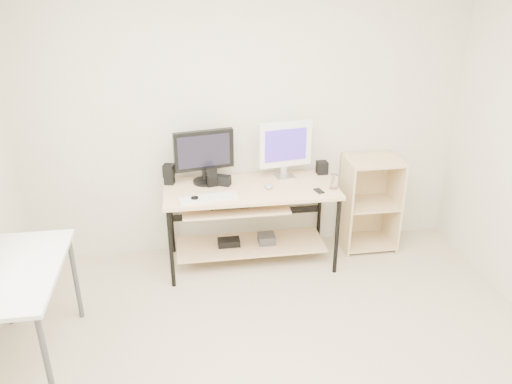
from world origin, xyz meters
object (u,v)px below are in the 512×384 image
object	(u,v)px
side_table	(13,280)
black_monitor	(204,153)
white_imac	(285,146)
audio_controller	(212,177)
shelf_unit	(368,202)
desk	(248,209)

from	to	relation	value
side_table	black_monitor	world-z (taller)	black_monitor
white_imac	audio_controller	world-z (taller)	white_imac
shelf_unit	audio_controller	bearing A→B (deg)	-176.61
desk	white_imac	xyz separation A→B (m)	(0.36, 0.18, 0.51)
desk	side_table	distance (m)	1.97
black_monitor	audio_controller	xyz separation A→B (m)	(0.05, -0.09, -0.18)
shelf_unit	black_monitor	distance (m)	1.64
black_monitor	audio_controller	world-z (taller)	black_monitor
shelf_unit	side_table	bearing A→B (deg)	-156.67
audio_controller	side_table	bearing A→B (deg)	-151.63
desk	black_monitor	xyz separation A→B (m)	(-0.36, 0.16, 0.48)
black_monitor	shelf_unit	bearing A→B (deg)	-10.60
side_table	audio_controller	bearing A→B (deg)	40.04
side_table	white_imac	xyz separation A→B (m)	(2.01, 1.24, 0.38)
side_table	audio_controller	distance (m)	1.77
shelf_unit	white_imac	xyz separation A→B (m)	(-0.82, 0.02, 0.60)
white_imac	black_monitor	bearing A→B (deg)	172.17
desk	white_imac	bearing A→B (deg)	26.22
desk	side_table	bearing A→B (deg)	-147.35
white_imac	shelf_unit	bearing A→B (deg)	-10.43
shelf_unit	audio_controller	distance (m)	1.53
side_table	black_monitor	bearing A→B (deg)	43.25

